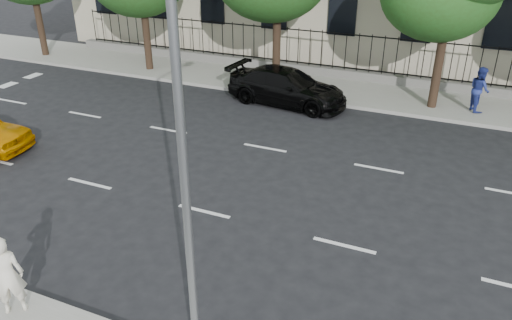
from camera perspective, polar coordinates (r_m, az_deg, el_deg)
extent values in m
plane|color=black|center=(12.40, -11.59, -11.54)|extent=(120.00, 120.00, 0.00)
cube|color=gray|center=(23.79, 7.52, 8.23)|extent=(60.00, 4.00, 0.15)
cube|color=slate|center=(25.27, 8.67, 9.93)|extent=(30.00, 0.50, 0.40)
cube|color=black|center=(25.19, 8.72, 10.58)|extent=(28.80, 0.05, 0.05)
cube|color=black|center=(24.79, 8.98, 14.13)|extent=(28.80, 0.05, 0.05)
cylinder|color=slate|center=(7.33, -8.24, -1.41)|extent=(0.14, 0.14, 8.00)
cylinder|color=#382619|center=(30.94, -23.41, 13.84)|extent=(0.36, 0.36, 3.15)
cylinder|color=#382619|center=(26.44, -12.35, 13.28)|extent=(0.36, 0.36, 2.97)
cylinder|color=#382619|center=(23.16, 2.35, 12.42)|extent=(0.36, 0.36, 3.32)
cylinder|color=#382619|center=(21.80, 20.03, 9.56)|extent=(0.36, 0.36, 3.08)
imported|color=black|center=(21.54, 3.56, 8.34)|extent=(5.44, 2.71, 1.52)
imported|color=white|center=(11.34, -26.63, -11.69)|extent=(0.78, 0.76, 1.81)
imported|color=navy|center=(22.19, 24.18, 7.39)|extent=(1.00, 1.10, 1.82)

